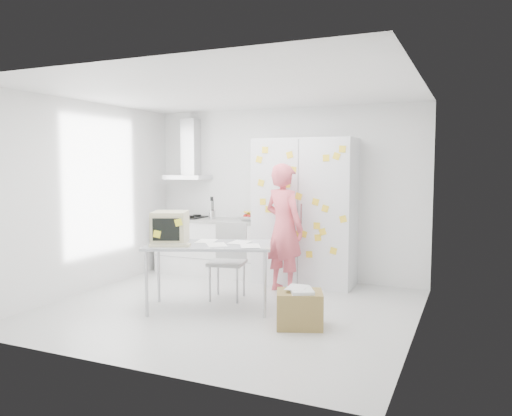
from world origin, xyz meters
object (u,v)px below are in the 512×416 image
at_px(desk, 184,235).
at_px(chair, 229,256).
at_px(cardboard_box, 300,309).
at_px(person, 284,228).

relative_size(desk, chair, 1.68).
distance_m(desk, cardboard_box, 1.73).
xyz_separation_m(person, chair, (-0.57, -0.60, -0.34)).
bearing_deg(desk, person, 34.56).
distance_m(person, cardboard_box, 1.72).
bearing_deg(desk, chair, 45.97).
bearing_deg(desk, cardboard_box, -26.13).
relative_size(person, chair, 1.79).
bearing_deg(cardboard_box, person, 117.02).
height_order(chair, cardboard_box, chair).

